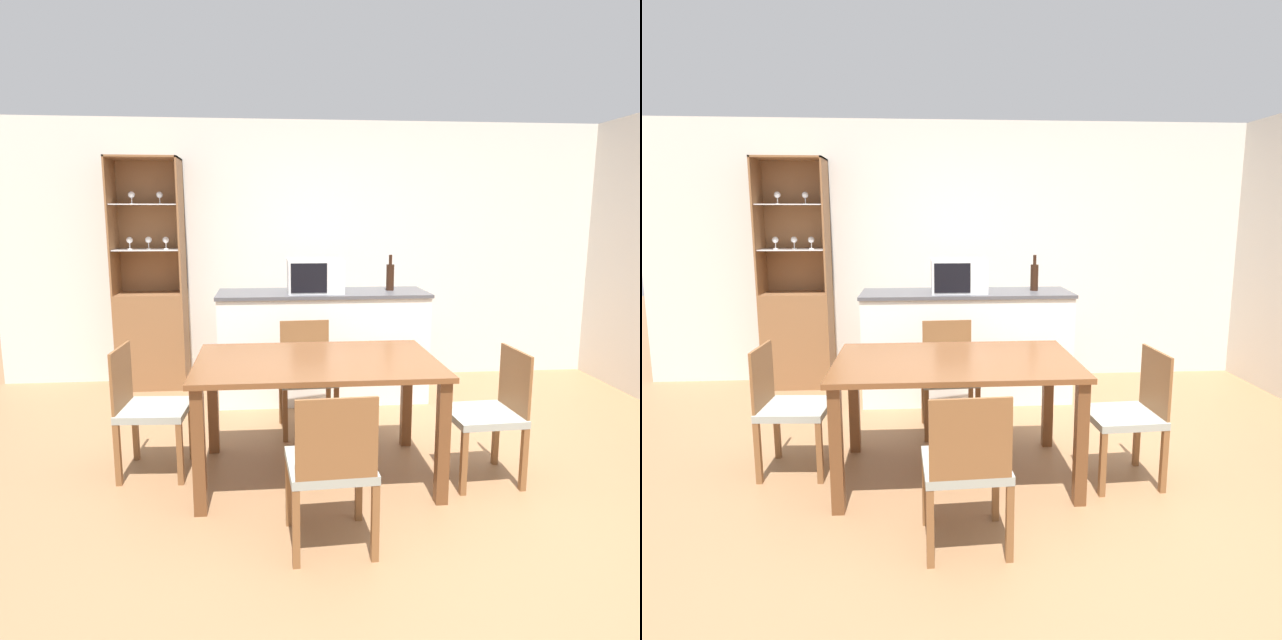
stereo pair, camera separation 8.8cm
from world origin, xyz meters
The scene contains 11 objects.
ground_plane centered at (0.00, 0.00, 0.00)m, with size 18.00×18.00×0.00m, color #936B47.
wall_back centered at (0.00, 2.63, 1.27)m, with size 6.80×0.06×2.55m.
kitchen_counter centered at (-0.30, 1.91, 0.49)m, with size 1.86×0.62×0.98m.
display_cabinet centered at (-1.90, 2.41, 0.64)m, with size 0.64×0.39×2.17m.
dining_table centered at (-0.50, 0.32, 0.66)m, with size 1.49×0.98×0.77m.
dining_chair_head_near centered at (-0.50, -0.49, 0.43)m, with size 0.44×0.44×0.83m.
dining_chair_side_right_near centered at (0.57, 0.17, 0.43)m, with size 0.44×0.44×0.83m.
dining_chair_side_left_far centered at (-1.57, 0.47, 0.43)m, with size 0.45×0.45×0.83m.
dining_chair_head_far centered at (-0.50, 1.13, 0.43)m, with size 0.44×0.44×0.83m.
microwave centered at (-0.38, 1.88, 1.12)m, with size 0.48×0.39×0.29m.
wine_bottle centered at (0.31, 1.94, 1.10)m, with size 0.07×0.07×0.32m.
Camera 1 is at (-0.80, -3.10, 1.65)m, focal length 32.00 mm.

